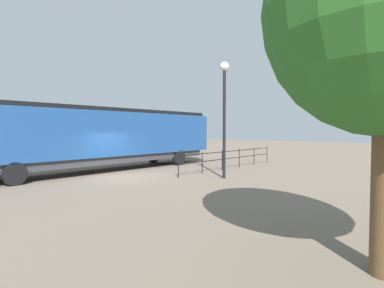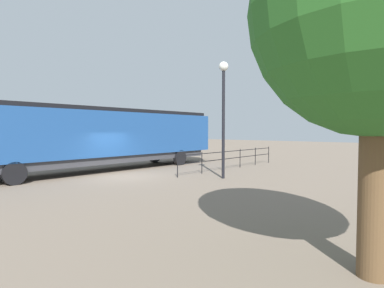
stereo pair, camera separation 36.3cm
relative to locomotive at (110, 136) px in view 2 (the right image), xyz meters
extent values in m
plane|color=#756656|center=(3.04, -1.10, -2.22)|extent=(120.00, 120.00, 0.00)
cube|color=navy|center=(0.00, -0.57, 0.12)|extent=(3.07, 17.54, 2.69)
cube|color=black|center=(0.00, 6.89, -0.28)|extent=(2.95, 2.63, 1.88)
cube|color=black|center=(0.00, -0.57, 1.59)|extent=(2.77, 16.84, 0.24)
cube|color=#38383D|center=(0.00, -0.57, -1.45)|extent=(2.77, 16.14, 0.45)
cylinder|color=black|center=(-1.39, 5.05, -1.67)|extent=(0.30, 1.10, 1.10)
cylinder|color=black|center=(1.39, 5.05, -1.67)|extent=(0.30, 1.10, 1.10)
cylinder|color=black|center=(1.39, -6.18, -1.67)|extent=(0.30, 1.10, 1.10)
cylinder|color=black|center=(7.53, 1.94, 0.66)|extent=(0.16, 0.16, 5.76)
sphere|color=silver|center=(7.53, 1.94, 3.69)|extent=(0.50, 0.50, 0.50)
cube|color=black|center=(5.51, 5.72, -1.05)|extent=(0.04, 10.35, 0.04)
cube|color=black|center=(5.51, 5.72, -1.52)|extent=(0.04, 10.35, 0.04)
cylinder|color=black|center=(5.51, 0.54, -1.58)|extent=(0.05, 0.05, 1.28)
cylinder|color=black|center=(5.51, 2.61, -1.58)|extent=(0.05, 0.05, 1.28)
cylinder|color=black|center=(5.51, 4.68, -1.58)|extent=(0.05, 0.05, 1.28)
cylinder|color=black|center=(5.51, 6.75, -1.58)|extent=(0.05, 0.05, 1.28)
cylinder|color=black|center=(5.51, 8.82, -1.58)|extent=(0.05, 0.05, 1.28)
cylinder|color=black|center=(5.51, 10.89, -1.58)|extent=(0.05, 0.05, 1.28)
cylinder|color=brown|center=(16.07, -5.46, -0.73)|extent=(0.54, 0.54, 2.98)
sphere|color=#286023|center=(16.07, -5.46, 2.41)|extent=(4.41, 4.41, 4.41)
camera|label=1|loc=(16.96, -11.81, 0.34)|focal=29.27mm
camera|label=2|loc=(17.23, -11.57, 0.34)|focal=29.27mm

